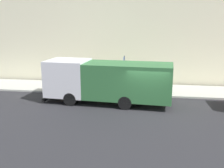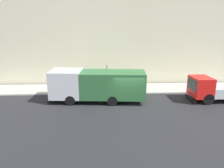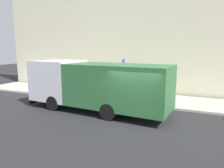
{
  "view_description": "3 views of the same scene",
  "coord_description": "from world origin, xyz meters",
  "px_view_note": "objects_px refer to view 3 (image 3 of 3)",
  "views": [
    {
      "loc": [
        -15.37,
        -0.09,
        5.3
      ],
      "look_at": [
        1.7,
        2.43,
        1.18
      ],
      "focal_mm": 41.69,
      "sensor_mm": 36.0,
      "label": 1
    },
    {
      "loc": [
        -17.1,
        2.1,
        6.66
      ],
      "look_at": [
        0.63,
        1.37,
        1.74
      ],
      "focal_mm": 34.21,
      "sensor_mm": 36.0,
      "label": 2
    },
    {
      "loc": [
        -8.92,
        -2.68,
        3.49
      ],
      "look_at": [
        1.07,
        1.62,
        1.65
      ],
      "focal_mm": 32.65,
      "sensor_mm": 36.0,
      "label": 3
    }
  ],
  "objects_px": {
    "pedestrian_standing": "(105,82)",
    "street_sign_post": "(124,77)",
    "traffic_cone_orange": "(64,89)",
    "large_utility_truck": "(96,84)",
    "pedestrian_walking": "(120,83)"
  },
  "relations": [
    {
      "from": "pedestrian_standing",
      "to": "traffic_cone_orange",
      "type": "xyz_separation_m",
      "value": [
        -1.27,
        2.88,
        -0.48
      ]
    },
    {
      "from": "large_utility_truck",
      "to": "street_sign_post",
      "type": "distance_m",
      "value": 2.32
    },
    {
      "from": "pedestrian_standing",
      "to": "street_sign_post",
      "type": "bearing_deg",
      "value": 7.14
    },
    {
      "from": "traffic_cone_orange",
      "to": "pedestrian_standing",
      "type": "bearing_deg",
      "value": -66.14
    },
    {
      "from": "pedestrian_walking",
      "to": "traffic_cone_orange",
      "type": "distance_m",
      "value": 4.33
    },
    {
      "from": "pedestrian_standing",
      "to": "street_sign_post",
      "type": "height_order",
      "value": "street_sign_post"
    },
    {
      "from": "pedestrian_walking",
      "to": "street_sign_post",
      "type": "bearing_deg",
      "value": -107.84
    },
    {
      "from": "pedestrian_standing",
      "to": "street_sign_post",
      "type": "distance_m",
      "value": 2.99
    },
    {
      "from": "large_utility_truck",
      "to": "pedestrian_walking",
      "type": "height_order",
      "value": "large_utility_truck"
    },
    {
      "from": "pedestrian_walking",
      "to": "street_sign_post",
      "type": "distance_m",
      "value": 2.3
    },
    {
      "from": "large_utility_truck",
      "to": "street_sign_post",
      "type": "height_order",
      "value": "street_sign_post"
    },
    {
      "from": "large_utility_truck",
      "to": "traffic_cone_orange",
      "type": "height_order",
      "value": "large_utility_truck"
    },
    {
      "from": "large_utility_truck",
      "to": "pedestrian_standing",
      "type": "xyz_separation_m",
      "value": [
        3.97,
        1.32,
        -0.6
      ]
    },
    {
      "from": "pedestrian_walking",
      "to": "street_sign_post",
      "type": "relative_size",
      "value": 0.59
    },
    {
      "from": "traffic_cone_orange",
      "to": "street_sign_post",
      "type": "relative_size",
      "value": 0.26
    }
  ]
}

